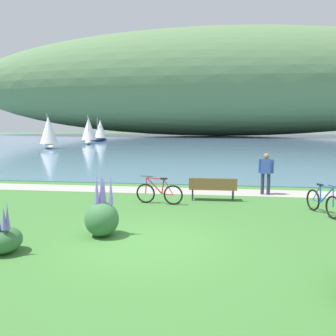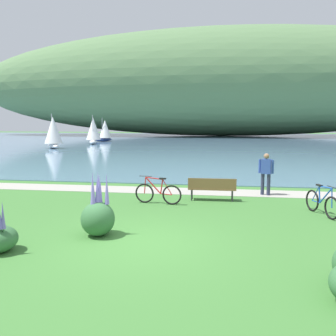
{
  "view_description": "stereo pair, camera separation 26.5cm",
  "coord_description": "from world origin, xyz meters",
  "px_view_note": "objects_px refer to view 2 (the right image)",
  "views": [
    {
      "loc": [
        1.68,
        -8.21,
        2.95
      ],
      "look_at": [
        -0.27,
        6.66,
        1.0
      ],
      "focal_mm": 37.54,
      "sensor_mm": 36.0,
      "label": 1
    },
    {
      "loc": [
        1.94,
        -8.18,
        2.95
      ],
      "look_at": [
        -0.27,
        6.66,
        1.0
      ],
      "focal_mm": 37.54,
      "sensor_mm": 36.0,
      "label": 2
    }
  ],
  "objects_px": {
    "sailboat_nearest_to_shore": "(53,132)",
    "sailboat_toward_hillside": "(105,130)",
    "bicycle_leaning_near_bench": "(158,193)",
    "sailboat_mid_bay": "(93,130)",
    "bicycle_beside_path": "(322,203)",
    "park_bench_near_camera": "(212,187)",
    "person_at_shoreline": "(266,171)"
  },
  "relations": [
    {
      "from": "bicycle_leaning_near_bench",
      "to": "sailboat_toward_hillside",
      "type": "bearing_deg",
      "value": 111.1
    },
    {
      "from": "bicycle_leaning_near_bench",
      "to": "person_at_shoreline",
      "type": "bearing_deg",
      "value": 28.09
    },
    {
      "from": "bicycle_leaning_near_bench",
      "to": "person_at_shoreline",
      "type": "distance_m",
      "value": 4.65
    },
    {
      "from": "sailboat_toward_hillside",
      "to": "person_at_shoreline",
      "type": "bearing_deg",
      "value": -62.76
    },
    {
      "from": "sailboat_nearest_to_shore",
      "to": "sailboat_mid_bay",
      "type": "xyz_separation_m",
      "value": [
        1.38,
        8.95,
        0.01
      ]
    },
    {
      "from": "sailboat_nearest_to_shore",
      "to": "sailboat_mid_bay",
      "type": "bearing_deg",
      "value": 81.23
    },
    {
      "from": "bicycle_leaning_near_bench",
      "to": "sailboat_mid_bay",
      "type": "relative_size",
      "value": 0.45
    },
    {
      "from": "person_at_shoreline",
      "to": "sailboat_nearest_to_shore",
      "type": "distance_m",
      "value": 30.59
    },
    {
      "from": "bicycle_beside_path",
      "to": "person_at_shoreline",
      "type": "height_order",
      "value": "person_at_shoreline"
    },
    {
      "from": "sailboat_nearest_to_shore",
      "to": "sailboat_toward_hillside",
      "type": "bearing_deg",
      "value": 86.78
    },
    {
      "from": "bicycle_leaning_near_bench",
      "to": "sailboat_toward_hillside",
      "type": "height_order",
      "value": "sailboat_toward_hillside"
    },
    {
      "from": "sailboat_toward_hillside",
      "to": "bicycle_beside_path",
      "type": "bearing_deg",
      "value": -62.92
    },
    {
      "from": "person_at_shoreline",
      "to": "sailboat_toward_hillside",
      "type": "xyz_separation_m",
      "value": [
        -19.6,
        38.07,
        0.78
      ]
    },
    {
      "from": "bicycle_leaning_near_bench",
      "to": "sailboat_nearest_to_shore",
      "type": "relative_size",
      "value": 0.45
    },
    {
      "from": "sailboat_mid_bay",
      "to": "sailboat_toward_hillside",
      "type": "bearing_deg",
      "value": 94.62
    },
    {
      "from": "sailboat_mid_bay",
      "to": "park_bench_near_camera",
      "type": "bearing_deg",
      "value": -62.85
    },
    {
      "from": "park_bench_near_camera",
      "to": "bicycle_leaning_near_bench",
      "type": "height_order",
      "value": "bicycle_leaning_near_bench"
    },
    {
      "from": "bicycle_beside_path",
      "to": "person_at_shoreline",
      "type": "relative_size",
      "value": 0.99
    },
    {
      "from": "person_at_shoreline",
      "to": "sailboat_toward_hillside",
      "type": "relative_size",
      "value": 0.47
    },
    {
      "from": "park_bench_near_camera",
      "to": "bicycle_leaning_near_bench",
      "type": "xyz_separation_m",
      "value": [
        -1.94,
        -0.79,
        -0.12
      ]
    },
    {
      "from": "sailboat_toward_hillside",
      "to": "sailboat_mid_bay",
      "type": "bearing_deg",
      "value": -85.38
    },
    {
      "from": "bicycle_beside_path",
      "to": "park_bench_near_camera",
      "type": "bearing_deg",
      "value": 155.76
    },
    {
      "from": "person_at_shoreline",
      "to": "sailboat_nearest_to_shore",
      "type": "height_order",
      "value": "sailboat_nearest_to_shore"
    },
    {
      "from": "bicycle_leaning_near_bench",
      "to": "sailboat_nearest_to_shore",
      "type": "distance_m",
      "value": 29.85
    },
    {
      "from": "bicycle_beside_path",
      "to": "sailboat_nearest_to_shore",
      "type": "distance_m",
      "value": 33.76
    },
    {
      "from": "bicycle_beside_path",
      "to": "sailboat_nearest_to_shore",
      "type": "relative_size",
      "value": 0.44
    },
    {
      "from": "park_bench_near_camera",
      "to": "person_at_shoreline",
      "type": "relative_size",
      "value": 1.06
    },
    {
      "from": "bicycle_leaning_near_bench",
      "to": "park_bench_near_camera",
      "type": "bearing_deg",
      "value": 22.28
    },
    {
      "from": "person_at_shoreline",
      "to": "sailboat_mid_bay",
      "type": "distance_m",
      "value": 36.99
    },
    {
      "from": "park_bench_near_camera",
      "to": "sailboat_nearest_to_shore",
      "type": "relative_size",
      "value": 0.46
    },
    {
      "from": "park_bench_near_camera",
      "to": "person_at_shoreline",
      "type": "height_order",
      "value": "person_at_shoreline"
    },
    {
      "from": "person_at_shoreline",
      "to": "sailboat_mid_bay",
      "type": "bearing_deg",
      "value": 121.07
    }
  ]
}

